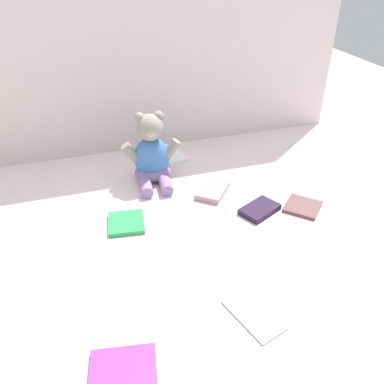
# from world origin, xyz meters

# --- Properties ---
(ground_plane) EXTENTS (3.20, 3.20, 0.00)m
(ground_plane) POSITION_xyz_m (0.00, 0.00, 0.00)
(ground_plane) COLOR silver
(backdrop_drape) EXTENTS (1.46, 0.03, 0.75)m
(backdrop_drape) POSITION_xyz_m (0.00, 0.43, 0.37)
(backdrop_drape) COLOR silver
(backdrop_drape) RESTS_ON ground_plane
(teddy_bear) EXTENTS (0.20, 0.18, 0.23)m
(teddy_bear) POSITION_xyz_m (-0.07, 0.16, 0.09)
(teddy_bear) COLOR #3F72B2
(teddy_bear) RESTS_ON ground_plane
(book_case_0) EXTENTS (0.14, 0.15, 0.02)m
(book_case_0) POSITION_xyz_m (0.09, 0.03, 0.01)
(book_case_0) COLOR #AA808F
(book_case_0) RESTS_ON ground_plane
(book_case_1) EXTENTS (0.11, 0.15, 0.01)m
(book_case_1) POSITION_xyz_m (-0.00, -0.46, 0.00)
(book_case_1) COLOR #A1A2A4
(book_case_1) RESTS_ON ground_plane
(book_case_2) EXTENTS (0.14, 0.12, 0.02)m
(book_case_2) POSITION_xyz_m (0.18, -0.12, 0.01)
(book_case_2) COLOR #23142F
(book_case_2) RESTS_ON ground_plane
(book_case_3) EXTENTS (0.14, 0.11, 0.01)m
(book_case_3) POSITION_xyz_m (-0.29, -0.51, 0.01)
(book_case_3) COLOR purple
(book_case_3) RESTS_ON ground_plane
(book_case_4) EXTENTS (0.11, 0.12, 0.01)m
(book_case_4) POSITION_xyz_m (-0.20, -0.06, 0.01)
(book_case_4) COLOR green
(book_case_4) RESTS_ON ground_plane
(book_case_5) EXTENTS (0.12, 0.16, 0.02)m
(book_case_5) POSITION_xyz_m (0.02, 0.30, 0.01)
(book_case_5) COLOR white
(book_case_5) RESTS_ON ground_plane
(book_case_7) EXTENTS (0.14, 0.14, 0.01)m
(book_case_7) POSITION_xyz_m (0.31, -0.14, 0.01)
(book_case_7) COLOR brown
(book_case_7) RESTS_ON ground_plane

